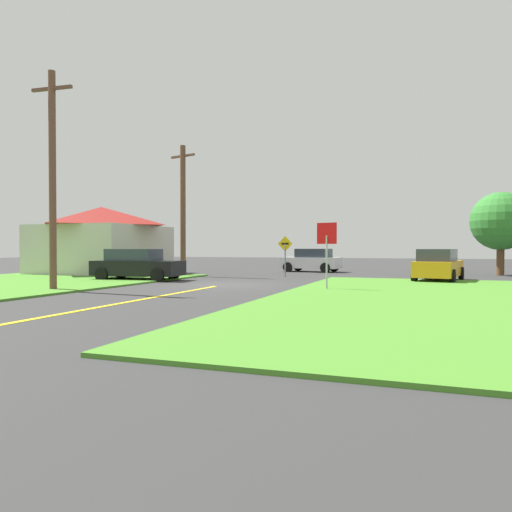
% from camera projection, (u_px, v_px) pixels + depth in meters
% --- Properties ---
extents(ground_plane, '(120.00, 120.00, 0.00)m').
position_uv_depth(ground_plane, '(225.00, 285.00, 21.70)').
color(ground_plane, '#323232').
extents(grass_verge_right, '(12.00, 20.00, 0.08)m').
position_uv_depth(grass_verge_right, '(463.00, 301.00, 14.63)').
color(grass_verge_right, '#478628').
rests_on(grass_verge_right, ground).
extents(lane_stripe_center, '(0.20, 14.00, 0.01)m').
position_uv_depth(lane_stripe_center, '(117.00, 304.00, 14.18)').
color(lane_stripe_center, yellow).
rests_on(lane_stripe_center, ground).
extents(stop_sign, '(0.82, 0.23, 2.67)m').
position_uv_depth(stop_sign, '(327.00, 242.00, 18.73)').
color(stop_sign, '#9EA0A8').
rests_on(stop_sign, ground).
extents(parked_car_near_building, '(4.69, 2.45, 1.62)m').
position_uv_depth(parked_car_near_building, '(137.00, 265.00, 24.64)').
color(parked_car_near_building, black).
rests_on(parked_car_near_building, ground).
extents(car_approaching_junction, '(4.26, 2.53, 1.62)m').
position_uv_depth(car_approaching_junction, '(312.00, 260.00, 33.47)').
color(car_approaching_junction, silver).
rests_on(car_approaching_junction, ground).
extents(car_on_crossroad, '(2.60, 4.78, 1.62)m').
position_uv_depth(car_on_crossroad, '(438.00, 265.00, 23.98)').
color(car_on_crossroad, orange).
rests_on(car_on_crossroad, ground).
extents(utility_pole_near, '(1.80, 0.27, 8.55)m').
position_uv_depth(utility_pole_near, '(52.00, 178.00, 18.54)').
color(utility_pole_near, brown).
rests_on(utility_pole_near, ground).
extents(utility_pole_mid, '(1.77, 0.57, 7.71)m').
position_uv_depth(utility_pole_mid, '(183.00, 209.00, 28.12)').
color(utility_pole_mid, brown).
rests_on(utility_pole_mid, ground).
extents(direction_sign, '(0.90, 0.11, 2.37)m').
position_uv_depth(direction_sign, '(285.00, 251.00, 27.84)').
color(direction_sign, slate).
rests_on(direction_sign, ground).
extents(oak_tree_left, '(3.53, 3.53, 5.07)m').
position_uv_depth(oak_tree_left, '(501.00, 221.00, 28.93)').
color(oak_tree_left, brown).
rests_on(oak_tree_left, ground).
extents(barn, '(6.91, 6.87, 4.34)m').
position_uv_depth(barn, '(102.00, 240.00, 30.99)').
color(barn, beige).
rests_on(barn, ground).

